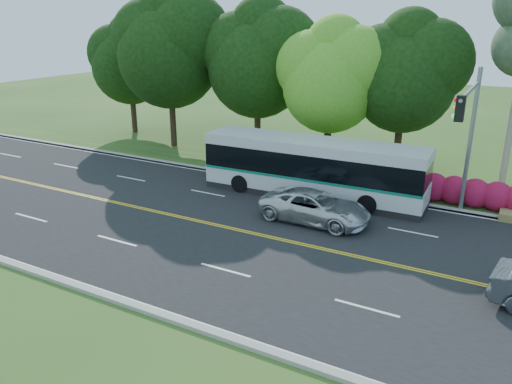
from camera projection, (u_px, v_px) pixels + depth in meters
The scene contains 11 objects.
ground at pixel (278, 239), 21.66m from camera, with size 120.00×120.00×0.00m, color #2C511B.
road at pixel (278, 239), 21.65m from camera, with size 60.00×14.00×0.02m, color black.
curb_north at pixel (335, 190), 27.56m from camera, with size 60.00×0.30×0.15m, color #9F9C90.
curb_south at pixel (178, 321), 15.71m from camera, with size 60.00×0.30×0.15m, color #9F9C90.
grass_verge at pixel (346, 181), 29.10m from camera, with size 60.00×4.00×0.10m, color #2C511B.
lane_markings at pixel (276, 238), 21.69m from camera, with size 57.60×13.82×0.00m.
tree_row at pixel (291, 57), 31.80m from camera, with size 44.70×9.10×13.84m.
bougainvillea_hedge at pixel (479, 195), 24.93m from camera, with size 9.50×2.25×1.50m.
traffic_signal at pixel (468, 125), 21.65m from camera, with size 0.42×6.10×7.00m.
transit_bus at pixel (313, 169), 26.32m from camera, with size 11.84×2.89×3.08m.
suv at pixel (315, 207), 23.29m from camera, with size 2.38×5.17×1.44m, color silver.
Camera 1 is at (8.62, -17.79, 9.12)m, focal length 35.00 mm.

